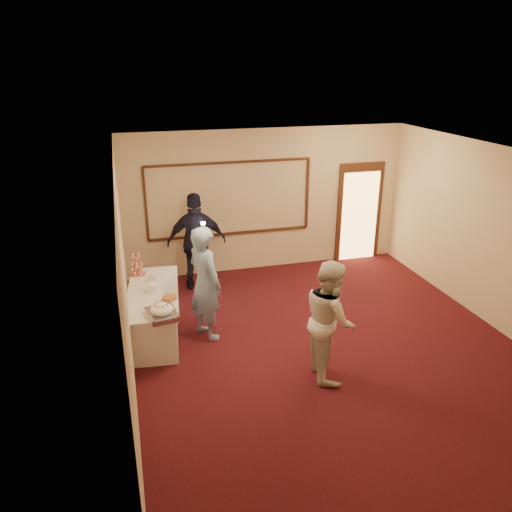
# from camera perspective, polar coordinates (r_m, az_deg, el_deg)

# --- Properties ---
(floor) EXTENTS (7.00, 7.00, 0.00)m
(floor) POSITION_cam_1_polar(r_m,az_deg,el_deg) (8.13, 8.24, -10.36)
(floor) COLOR black
(floor) RESTS_ON ground
(room_walls) EXTENTS (6.04, 7.04, 3.02)m
(room_walls) POSITION_cam_1_polar(r_m,az_deg,el_deg) (7.28, 9.08, 3.32)
(room_walls) COLOR beige
(room_walls) RESTS_ON floor
(wall_molding) EXTENTS (3.45, 0.04, 1.55)m
(wall_molding) POSITION_cam_1_polar(r_m,az_deg,el_deg) (10.33, -3.02, 6.53)
(wall_molding) COLOR #331C0F
(wall_molding) RESTS_ON room_walls
(doorway) EXTENTS (1.05, 0.07, 2.20)m
(doorway) POSITION_cam_1_polar(r_m,az_deg,el_deg) (11.43, 11.70, 4.88)
(doorway) COLOR #331C0F
(doorway) RESTS_ON floor
(buffet_table) EXTENTS (1.02, 2.16, 0.77)m
(buffet_table) POSITION_cam_1_polar(r_m,az_deg,el_deg) (8.43, -11.53, -6.36)
(buffet_table) COLOR white
(buffet_table) RESTS_ON floor
(pavlova_tray) EXTENTS (0.48, 0.60, 0.21)m
(pavlova_tray) POSITION_cam_1_polar(r_m,az_deg,el_deg) (7.42, -10.71, -6.21)
(pavlova_tray) COLOR #ADB0B4
(pavlova_tray) RESTS_ON buffet_table
(cupcake_stand) EXTENTS (0.29, 0.29, 0.42)m
(cupcake_stand) POSITION_cam_1_polar(r_m,az_deg,el_deg) (8.92, -13.47, -1.13)
(cupcake_stand) COLOR #CA4B52
(cupcake_stand) RESTS_ON buffet_table
(plate_stack_a) EXTENTS (0.18, 0.18, 0.15)m
(plate_stack_a) POSITION_cam_1_polar(r_m,az_deg,el_deg) (8.22, -11.74, -3.56)
(plate_stack_a) COLOR white
(plate_stack_a) RESTS_ON buffet_table
(plate_stack_b) EXTENTS (0.19, 0.19, 0.15)m
(plate_stack_b) POSITION_cam_1_polar(r_m,az_deg,el_deg) (8.59, -11.48, -2.40)
(plate_stack_b) COLOR white
(plate_stack_b) RESTS_ON buffet_table
(tart) EXTENTS (0.27, 0.27, 0.05)m
(tart) POSITION_cam_1_polar(r_m,az_deg,el_deg) (7.94, -9.87, -4.73)
(tart) COLOR white
(tart) RESTS_ON buffet_table
(man) EXTENTS (0.72, 0.82, 1.90)m
(man) POSITION_cam_1_polar(r_m,az_deg,el_deg) (8.00, -5.86, -3.09)
(man) COLOR #7C9EC9
(man) RESTS_ON floor
(woman) EXTENTS (0.76, 0.92, 1.76)m
(woman) POSITION_cam_1_polar(r_m,az_deg,el_deg) (7.11, 8.41, -7.17)
(woman) COLOR silver
(woman) RESTS_ON floor
(guest) EXTENTS (1.18, 0.59, 1.94)m
(guest) POSITION_cam_1_polar(r_m,az_deg,el_deg) (9.76, -6.79, 1.62)
(guest) COLOR black
(guest) RESTS_ON floor
(camera_flash) EXTENTS (0.07, 0.05, 0.05)m
(camera_flash) POSITION_cam_1_polar(r_m,az_deg,el_deg) (9.34, -6.06, 3.74)
(camera_flash) COLOR white
(camera_flash) RESTS_ON guest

